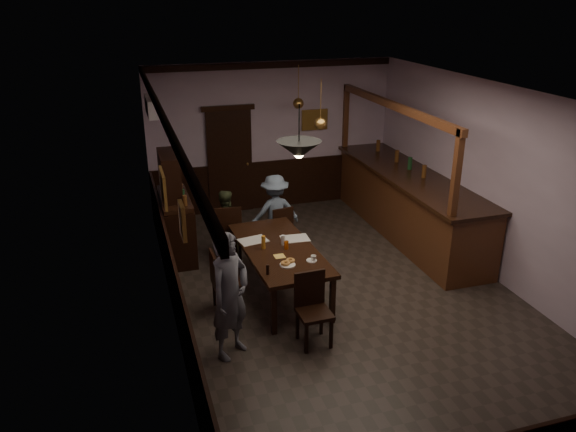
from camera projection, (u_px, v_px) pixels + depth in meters
name	position (u px, v px, depth m)	size (l,w,h in m)	color
room	(348.00, 203.00, 7.85)	(5.01, 8.01, 3.01)	#2D2621
dining_table	(279.00, 252.00, 8.26)	(1.10, 2.24, 0.75)	black
chair_far_left	(228.00, 231.00, 9.27)	(0.49, 0.49, 1.02)	black
chair_far_right	(281.00, 228.00, 9.60)	(0.44, 0.44, 0.88)	black
chair_near	(312.00, 305.00, 7.17)	(0.43, 0.43, 0.95)	black
chair_side	(221.00, 279.00, 7.87)	(0.40, 0.40, 0.91)	black
person_standing	(230.00, 295.00, 6.79)	(0.60, 0.40, 1.66)	#5A5B67
person_seated_left	(225.00, 223.00, 9.51)	(0.57, 0.45, 1.18)	#3F492C
person_seated_right	(275.00, 212.00, 9.76)	(0.87, 0.50, 1.35)	slate
newspaper_left	(253.00, 240.00, 8.46)	(0.42, 0.30, 0.01)	silver
newspaper_right	(295.00, 238.00, 8.53)	(0.42, 0.30, 0.01)	silver
napkin	(279.00, 256.00, 7.97)	(0.15, 0.15, 0.00)	#F7C85B
saucer	(312.00, 260.00, 7.83)	(0.15, 0.15, 0.01)	white
coffee_cup	(314.00, 258.00, 7.80)	(0.08, 0.08, 0.07)	white
pastry_plate	(288.00, 265.00, 7.71)	(0.22, 0.22, 0.01)	white
pastry_ring_a	(285.00, 263.00, 7.69)	(0.13, 0.13, 0.04)	#C68C47
pastry_ring_b	(290.00, 260.00, 7.77)	(0.13, 0.13, 0.04)	#C68C47
soda_can	(286.00, 245.00, 8.18)	(0.07, 0.07, 0.12)	orange
beer_glass	(263.00, 242.00, 8.17)	(0.06, 0.06, 0.20)	#BF721E
water_glass	(283.00, 240.00, 8.31)	(0.06, 0.06, 0.15)	silver
pepper_mill	(268.00, 270.00, 7.44)	(0.04, 0.04, 0.14)	black
sideboard	(175.00, 215.00, 9.48)	(0.49, 1.37, 1.81)	black
bar_counter	(407.00, 202.00, 10.37)	(1.03, 4.44, 2.49)	#532916
door_back	(230.00, 162.00, 11.28)	(0.90, 0.06, 2.10)	black
ac_unit	(153.00, 106.00, 9.42)	(0.20, 0.85, 0.30)	white
picture_left_small	(182.00, 221.00, 5.52)	(0.04, 0.28, 0.36)	olive
picture_left_large	(163.00, 188.00, 7.82)	(0.04, 0.62, 0.48)	olive
picture_back	(315.00, 120.00, 11.50)	(0.55, 0.04, 0.42)	olive
pendant_iron	(299.00, 150.00, 6.91)	(0.56, 0.56, 0.67)	black
pendant_brass_mid	(320.00, 124.00, 8.88)	(0.20, 0.20, 0.81)	#BF8C3F
pendant_brass_far	(298.00, 104.00, 10.48)	(0.20, 0.20, 0.81)	#BF8C3F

